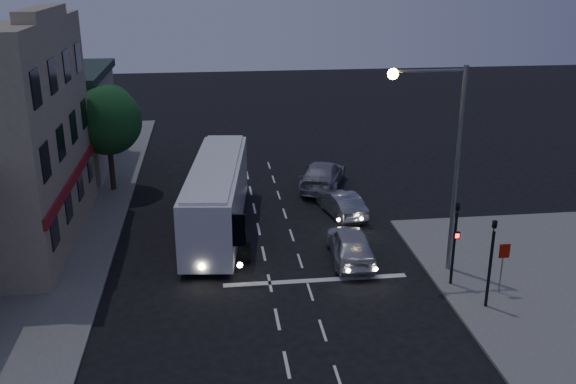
{
  "coord_description": "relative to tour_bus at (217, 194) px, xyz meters",
  "views": [
    {
      "loc": [
        -2.26,
        -22.51,
        12.91
      ],
      "look_at": [
        1.45,
        7.35,
        2.2
      ],
      "focal_mm": 40.0,
      "sensor_mm": 36.0,
      "label": 1
    }
  ],
  "objects": [
    {
      "name": "traffic_signal_main",
      "position": [
        9.66,
        -7.45,
        0.5
      ],
      "size": [
        0.25,
        0.35,
        4.1
      ],
      "color": "black",
      "rests_on": "sidewalk_near"
    },
    {
      "name": "streetlight",
      "position": [
        9.4,
        -6.02,
        3.81
      ],
      "size": [
        3.32,
        0.44,
        9.0
      ],
      "color": "slate",
      "rests_on": "sidewalk_near"
    },
    {
      "name": "car_sedan_a",
      "position": [
        6.68,
        1.13,
        -1.24
      ],
      "size": [
        2.21,
        4.33,
        1.36
      ],
      "primitive_type": "imported",
      "rotation": [
        0.0,
        0.0,
        3.34
      ],
      "color": "#979899",
      "rests_on": "ground"
    },
    {
      "name": "regulatory_sign",
      "position": [
        11.36,
        -8.46,
        -0.32
      ],
      "size": [
        0.45,
        0.12,
        2.2
      ],
      "color": "slate",
      "rests_on": "sidewalk_near"
    },
    {
      "name": "low_building_north",
      "position": [
        -11.44,
        11.78,
        1.47
      ],
      "size": [
        9.4,
        9.4,
        6.5
      ],
      "color": "gray",
      "rests_on": "sidewalk_far"
    },
    {
      "name": "ground",
      "position": [
        2.06,
        -8.22,
        -1.92
      ],
      "size": [
        120.0,
        120.0,
        0.0
      ],
      "primitive_type": "plane",
      "color": "black"
    },
    {
      "name": "road_markings",
      "position": [
        3.35,
        -4.92,
        -1.91
      ],
      "size": [
        8.0,
        30.55,
        0.01
      ],
      "color": "silver",
      "rests_on": "ground"
    },
    {
      "name": "car_suv",
      "position": [
        5.96,
        -4.42,
        -1.14
      ],
      "size": [
        2.09,
        4.66,
        1.55
      ],
      "primitive_type": "imported",
      "rotation": [
        0.0,
        0.0,
        3.09
      ],
      "color": "silver",
      "rests_on": "ground"
    },
    {
      "name": "street_tree",
      "position": [
        -6.15,
        6.8,
        2.58
      ],
      "size": [
        4.0,
        4.0,
        6.2
      ],
      "color": "black",
      "rests_on": "sidewalk_far"
    },
    {
      "name": "tour_bus",
      "position": [
        0.0,
        0.0,
        0.0
      ],
      "size": [
        3.72,
        11.78,
        3.55
      ],
      "rotation": [
        0.0,
        0.0,
        -0.12
      ],
      "color": "white",
      "rests_on": "ground"
    },
    {
      "name": "traffic_signal_side",
      "position": [
        10.36,
        -9.42,
        0.5
      ],
      "size": [
        0.18,
        0.15,
        4.1
      ],
      "color": "black",
      "rests_on": "sidewalk_near"
    },
    {
      "name": "car_sedan_b",
      "position": [
        6.48,
        5.85,
        -1.11
      ],
      "size": [
        3.92,
        5.97,
        1.61
      ],
      "primitive_type": "imported",
      "rotation": [
        0.0,
        0.0,
        2.81
      ],
      "color": "#9E9EA4",
      "rests_on": "ground"
    }
  ]
}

